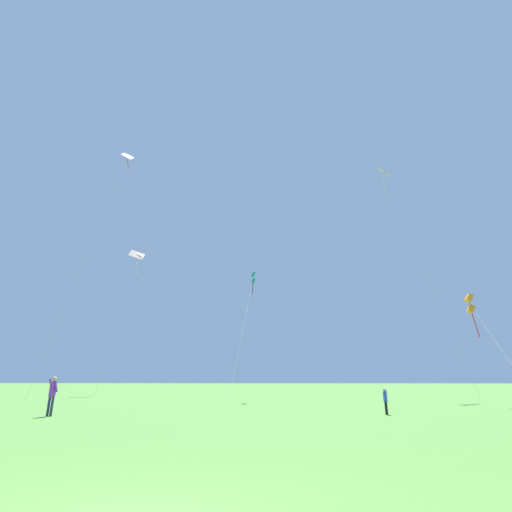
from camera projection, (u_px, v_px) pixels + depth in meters
kite_teal_box at (253, 279)px, 34.09m from camera, size 0.82×11.65×10.82m
kite_yellow_diamond at (385, 180)px, 45.15m from camera, size 2.99×10.90×26.16m
kite_black_large at (136, 260)px, 49.75m from camera, size 1.96×5.69×17.97m
kite_orange_box at (470, 305)px, 26.23m from camera, size 1.88×8.39×7.22m
kite_purple_streamer at (123, 169)px, 40.91m from camera, size 2.66×7.79×25.54m
person_child_small at (385, 399)px, 18.07m from camera, size 0.16×0.38×1.16m
person_in_blue_jacket at (52, 392)px, 17.27m from camera, size 0.55×0.23×1.69m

